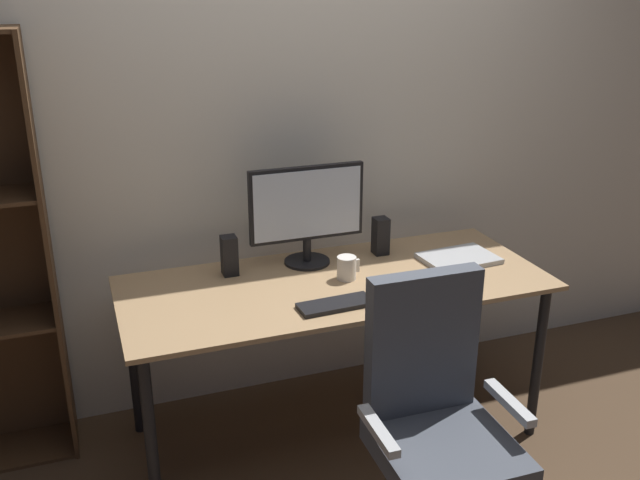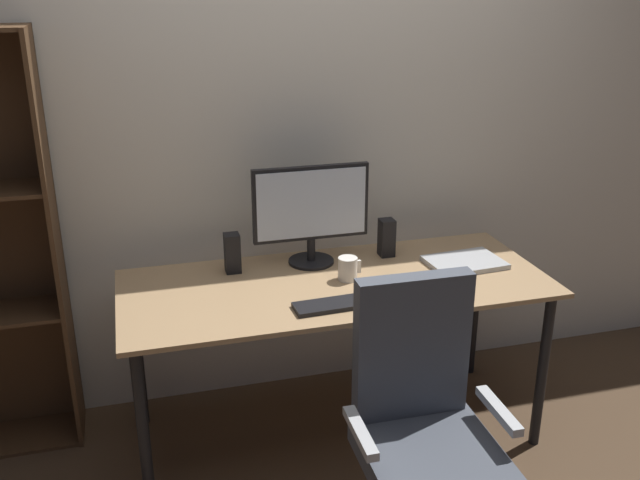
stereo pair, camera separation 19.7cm
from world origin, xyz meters
TOP-DOWN VIEW (x-y plane):
  - ground_plane at (0.00, 0.00)m, footprint 12.00×12.00m
  - back_wall at (0.00, 0.54)m, footprint 6.40×0.10m
  - desk at (0.00, 0.00)m, footprint 1.76×0.73m
  - monitor at (-0.05, 0.23)m, footprint 0.51×0.20m
  - keyboard at (-0.08, -0.22)m, footprint 0.29×0.12m
  - mouse at (0.12, -0.22)m, footprint 0.07×0.10m
  - coffee_mug at (0.05, 0.01)m, footprint 0.10×0.08m
  - laptop at (0.59, 0.02)m, footprint 0.34×0.25m
  - speaker_left at (-0.39, 0.22)m, footprint 0.06×0.07m
  - speaker_right at (0.30, 0.22)m, footprint 0.06×0.07m
  - office_chair at (0.08, -0.74)m, footprint 0.54×0.54m

SIDE VIEW (x-z plane):
  - ground_plane at x=0.00m, z-range 0.00..0.00m
  - office_chair at x=0.08m, z-range -0.05..0.96m
  - desk at x=0.00m, z-range 0.29..1.03m
  - keyboard at x=-0.08m, z-range 0.74..0.76m
  - laptop at x=0.59m, z-range 0.74..0.76m
  - mouse at x=0.12m, z-range 0.74..0.77m
  - coffee_mug at x=0.05m, z-range 0.74..0.84m
  - speaker_left at x=-0.39m, z-range 0.74..0.91m
  - speaker_right at x=0.30m, z-range 0.74..0.91m
  - monitor at x=-0.05m, z-range 0.77..1.21m
  - back_wall at x=0.00m, z-range 0.00..2.60m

